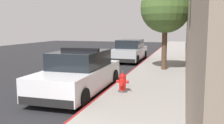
# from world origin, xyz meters

# --- Properties ---
(ground_plane) EXTENTS (33.12, 60.00, 0.20)m
(ground_plane) POSITION_xyz_m (-4.64, 10.00, -0.10)
(ground_plane) COLOR #232326
(sidewalk_pavement) EXTENTS (2.71, 60.00, 0.17)m
(sidewalk_pavement) POSITION_xyz_m (1.36, 10.00, 0.08)
(sidewalk_pavement) COLOR gray
(sidewalk_pavement) RESTS_ON ground
(curb_painted_edge) EXTENTS (0.08, 60.00, 0.17)m
(curb_painted_edge) POSITION_xyz_m (-0.04, 10.00, 0.08)
(curb_painted_edge) COLOR maroon
(curb_painted_edge) RESTS_ON ground
(police_cruiser) EXTENTS (1.94, 4.84, 1.68)m
(police_cruiser) POSITION_xyz_m (-1.10, 5.32, 0.74)
(police_cruiser) COLOR white
(police_cruiser) RESTS_ON ground
(parked_car_silver_ahead) EXTENTS (1.94, 4.84, 1.56)m
(parked_car_silver_ahead) POSITION_xyz_m (-1.24, 14.82, 0.74)
(parked_car_silver_ahead) COLOR #B2B5BA
(parked_car_silver_ahead) RESTS_ON ground
(fire_hydrant) EXTENTS (0.44, 0.40, 0.76)m
(fire_hydrant) POSITION_xyz_m (0.57, 5.24, 0.52)
(fire_hydrant) COLOR #4C4C51
(fire_hydrant) RESTS_ON sidewalk_pavement
(street_tree) EXTENTS (2.65, 2.65, 4.62)m
(street_tree) POSITION_xyz_m (1.57, 10.62, 3.44)
(street_tree) COLOR brown
(street_tree) RESTS_ON sidewalk_pavement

